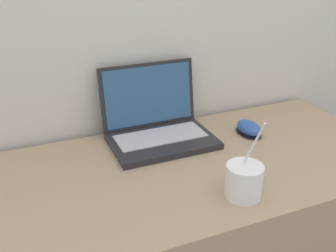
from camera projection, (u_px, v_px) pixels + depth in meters
The scene contains 3 objects.
laptop at pixel (157, 124), 1.26m from camera, with size 0.32×0.25×0.23m.
drink_cup at pixel (244, 180), 0.97m from camera, with size 0.09×0.09×0.21m.
computer_mouse at pixel (249, 128), 1.31m from camera, with size 0.07×0.11×0.04m.
Camera 1 is at (-0.47, -0.58, 1.30)m, focal length 42.00 mm.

